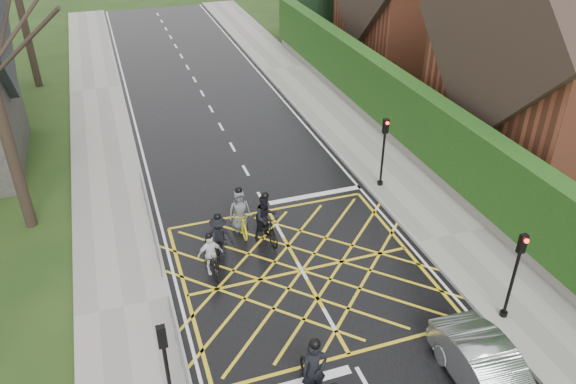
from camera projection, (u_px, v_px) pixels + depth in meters
ground at (302, 271)px, 19.42m from camera, size 120.00×120.00×0.00m
road at (302, 271)px, 19.42m from camera, size 9.00×80.00×0.01m
sidewalk_right at (452, 236)px, 21.03m from camera, size 3.00×80.00×0.15m
sidewalk_left at (124, 308)px, 17.74m from camera, size 3.00×80.00×0.15m
stone_wall at (414, 153)px, 26.22m from camera, size 0.50×38.00×0.70m
hedge at (418, 118)px, 25.31m from camera, size 0.90×38.00×2.80m
railing_south at (183, 363)px, 14.91m from camera, size 0.05×5.04×1.03m
railing_north at (149, 215)px, 20.97m from camera, size 0.05×6.04×1.03m
traffic_light_ne at (383, 153)px, 23.35m from camera, size 0.24×0.31×3.21m
traffic_light_se at (513, 278)px, 16.56m from camera, size 0.24×0.31×3.21m
traffic_light_sw at (168, 373)px, 13.53m from camera, size 0.24×0.31×3.21m
cyclist_rear at (315, 380)px, 14.60m from camera, size 0.74×2.11×2.05m
cyclist_back at (266, 221)px, 20.67m from camera, size 0.96×2.03×1.98m
cyclist_mid at (219, 241)px, 19.78m from camera, size 1.25×1.95×1.79m
cyclist_front at (211, 259)px, 19.01m from camera, size 0.91×1.67×1.65m
cyclist_lead at (240, 216)px, 21.19m from camera, size 0.84×1.92×1.86m
car at (490, 375)px, 14.69m from camera, size 1.59×4.22×1.38m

